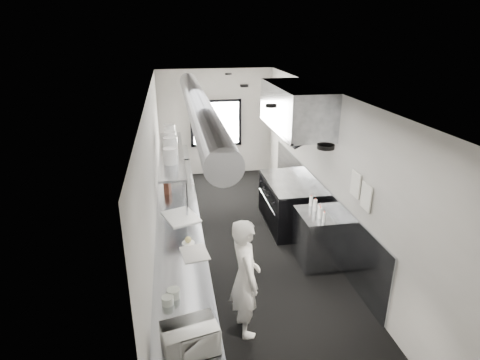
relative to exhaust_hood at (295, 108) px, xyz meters
name	(u,v)px	position (x,y,z in m)	size (l,w,h in m)	color
floor	(243,246)	(-1.10, -0.70, -2.39)	(3.00, 8.00, 0.01)	black
ceiling	(244,93)	(-1.10, -0.70, 0.41)	(3.00, 8.00, 0.01)	silver
wall_back	(216,123)	(-1.10, 3.30, -0.99)	(3.00, 0.02, 2.80)	#BAB6B1
wall_front	(335,351)	(-1.10, -4.70, -0.99)	(3.00, 0.02, 2.80)	#BAB6B1
wall_left	(154,181)	(-2.60, -0.70, -0.99)	(0.02, 8.00, 2.80)	#BAB6B1
wall_right	(326,170)	(0.40, -0.70, -0.99)	(0.02, 8.00, 2.80)	#BAB6B1
wall_cladding	(316,206)	(0.38, -0.40, -1.84)	(0.03, 5.50, 1.10)	gray
hvac_duct	(198,105)	(-1.80, -0.30, 0.16)	(0.40, 0.40, 6.40)	gray
service_window	(216,123)	(-1.10, 3.26, -0.99)	(1.36, 0.05, 1.25)	white
exhaust_hood	(295,108)	(0.00, 0.00, 0.00)	(0.81, 2.20, 0.88)	gray
prep_counter	(180,244)	(-2.25, -1.20, -1.94)	(0.70, 6.00, 0.90)	gray
pass_shelf	(172,154)	(-2.29, 0.30, -0.86)	(0.45, 3.00, 0.68)	gray
range	(288,203)	(-0.06, 0.00, -1.92)	(0.88, 1.60, 0.94)	black
bottle_station	(317,238)	(0.05, -1.40, -1.94)	(0.65, 0.80, 0.90)	gray
far_work_table	(175,169)	(-2.25, 2.50, -1.94)	(0.70, 1.20, 0.90)	gray
notice_sheet_a	(355,184)	(0.37, -1.90, -0.79)	(0.02, 0.28, 0.38)	white
notice_sheet_b	(366,197)	(0.37, -2.25, -0.84)	(0.02, 0.28, 0.38)	white
line_cook	(245,278)	(-1.46, -2.81, -1.58)	(0.59, 0.39, 1.63)	white
microwave	(190,338)	(-2.21, -3.98, -1.35)	(0.47, 0.36, 0.28)	white
deli_tub_a	(168,300)	(-2.42, -3.26, -1.44)	(0.13, 0.13, 0.09)	#ABB4A6
deli_tub_b	(173,293)	(-2.36, -3.16, -1.44)	(0.15, 0.15, 0.11)	#ABB4A6
newspaper	(195,253)	(-2.06, -2.27, -1.48)	(0.35, 0.44, 0.01)	silver
small_plate	(188,243)	(-2.13, -1.98, -1.48)	(0.18, 0.18, 0.02)	white
pastry	(188,240)	(-2.13, -1.98, -1.43)	(0.09, 0.09, 0.09)	#CDBD6B
cutting_board	(181,217)	(-2.20, -1.12, -1.48)	(0.48, 0.63, 0.02)	white
knife_block	(167,187)	(-2.40, -0.06, -1.38)	(0.09, 0.20, 0.22)	#50281C
plate_stack_a	(170,156)	(-2.31, -0.37, -0.68)	(0.24, 0.24, 0.28)	white
plate_stack_b	(171,146)	(-2.30, 0.13, -0.65)	(0.26, 0.26, 0.33)	white
plate_stack_c	(170,140)	(-2.30, 0.61, -0.66)	(0.22, 0.22, 0.32)	white
plate_stack_d	(170,133)	(-2.31, 1.03, -0.64)	(0.23, 0.23, 0.36)	white
squeeze_bottle_a	(324,217)	(0.02, -1.68, -1.41)	(0.05, 0.05, 0.16)	white
squeeze_bottle_b	(320,213)	(0.00, -1.54, -1.40)	(0.06, 0.06, 0.18)	white
squeeze_bottle_c	(319,210)	(0.04, -1.42, -1.41)	(0.05, 0.05, 0.16)	white
squeeze_bottle_d	(315,205)	(0.02, -1.27, -1.39)	(0.07, 0.07, 0.20)	white
squeeze_bottle_e	(311,201)	(0.02, -1.07, -1.40)	(0.06, 0.06, 0.18)	white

